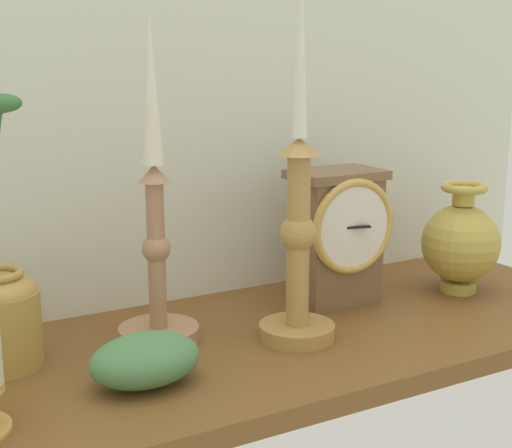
% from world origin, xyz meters
% --- Properties ---
extents(ground_plane, '(1.00, 0.36, 0.02)m').
position_xyz_m(ground_plane, '(0.00, 0.00, -0.01)').
color(ground_plane, brown).
extents(back_wall, '(1.20, 0.02, 0.65)m').
position_xyz_m(back_wall, '(0.00, 0.18, 0.33)').
color(back_wall, silver).
rests_on(back_wall, ground_plane).
extents(mantel_clock, '(0.13, 0.10, 0.18)m').
position_xyz_m(mantel_clock, '(0.15, 0.06, 0.10)').
color(mantel_clock, brown).
rests_on(mantel_clock, ground_plane).
extents(candlestick_tall_left, '(0.10, 0.10, 0.38)m').
position_xyz_m(candlestick_tall_left, '(-0.11, 0.04, 0.12)').
color(candlestick_tall_left, '#AA7C5A').
rests_on(candlestick_tall_left, ground_plane).
extents(candlestick_tall_center, '(0.09, 0.09, 0.46)m').
position_xyz_m(candlestick_tall_center, '(0.04, -0.03, 0.13)').
color(candlestick_tall_center, '#B08545').
rests_on(candlestick_tall_center, ground_plane).
extents(brass_vase_bulbous, '(0.11, 0.11, 0.16)m').
position_xyz_m(brass_vase_bulbous, '(0.34, 0.01, 0.07)').
color(brass_vase_bulbous, gold).
rests_on(brass_vase_bulbous, ground_plane).
extents(brass_vase_jar, '(0.09, 0.09, 0.30)m').
position_xyz_m(brass_vase_jar, '(-0.29, 0.06, 0.07)').
color(brass_vase_jar, '#B48F41').
rests_on(brass_vase_jar, ground_plane).
extents(ivy_sprig, '(0.12, 0.08, 0.05)m').
position_xyz_m(ivy_sprig, '(-0.17, -0.06, 0.03)').
color(ivy_sprig, '#4D8450').
rests_on(ivy_sprig, ground_plane).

